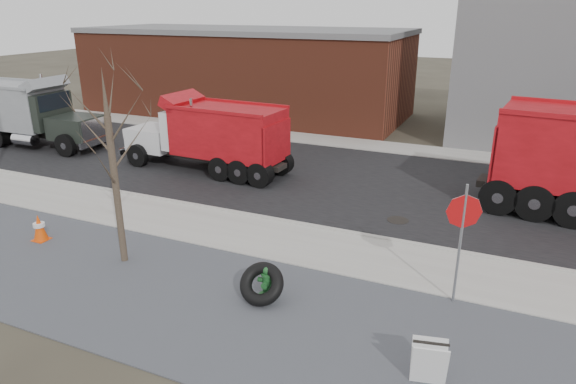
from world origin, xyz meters
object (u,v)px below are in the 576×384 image
at_px(sandwich_board, 429,363).
at_px(dump_truck_red_b, 210,134).
at_px(truck_tire, 262,284).
at_px(dump_truck_grey, 27,111).
at_px(fire_hydrant, 268,282).
at_px(stop_sign, 462,225).

xyz_separation_m(sandwich_board, dump_truck_red_b, (-10.52, 9.47, 1.13)).
distance_m(truck_tire, dump_truck_grey, 18.91).
bearing_deg(fire_hydrant, dump_truck_grey, 150.08).
relative_size(sandwich_board, dump_truck_red_b, 0.12).
bearing_deg(dump_truck_red_b, dump_truck_grey, 2.74).
relative_size(fire_hydrant, dump_truck_grey, 0.12).
distance_m(truck_tire, dump_truck_red_b, 10.50).
height_order(stop_sign, sandwich_board, stop_sign).
height_order(truck_tire, sandwich_board, truck_tire).
relative_size(truck_tire, stop_sign, 0.39).
bearing_deg(stop_sign, truck_tire, -155.62).
bearing_deg(dump_truck_grey, fire_hydrant, -27.03).
bearing_deg(truck_tire, fire_hydrant, 79.31).
height_order(dump_truck_red_b, dump_truck_grey, dump_truck_grey).
height_order(fire_hydrant, dump_truck_grey, dump_truck_grey).
bearing_deg(truck_tire, stop_sign, 23.49).
height_order(truck_tire, dump_truck_red_b, dump_truck_red_b).
xyz_separation_m(stop_sign, sandwich_board, (-0.07, -3.06, -1.52)).
bearing_deg(fire_hydrant, stop_sign, 16.29).
relative_size(fire_hydrant, stop_sign, 0.30).
xyz_separation_m(fire_hydrant, truck_tire, (-0.04, -0.22, 0.07)).
height_order(stop_sign, dump_truck_red_b, dump_truck_red_b).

